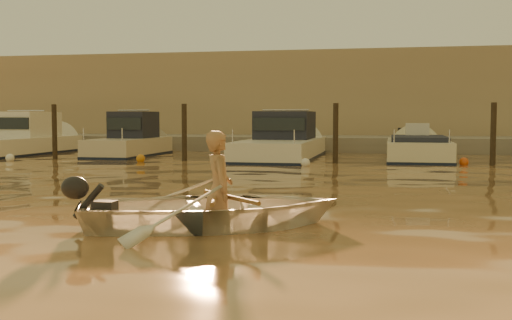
% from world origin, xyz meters
% --- Properties ---
extents(ground_plane, '(160.00, 160.00, 0.00)m').
position_xyz_m(ground_plane, '(0.00, 0.00, 0.00)').
color(ground_plane, brown).
rests_on(ground_plane, ground).
extents(dinghy, '(4.44, 3.89, 0.77)m').
position_xyz_m(dinghy, '(-0.84, 0.98, 0.26)').
color(dinghy, silver).
rests_on(dinghy, ground_plane).
extents(person, '(0.61, 0.71, 1.66)m').
position_xyz_m(person, '(-0.74, 1.02, 0.53)').
color(person, '#99724C').
rests_on(person, dinghy).
extents(outboard_motor, '(0.98, 0.72, 0.70)m').
position_xyz_m(outboard_motor, '(-2.21, 0.39, 0.28)').
color(outboard_motor, black).
rests_on(outboard_motor, dinghy).
extents(oar_port, '(1.26, 1.75, 0.13)m').
position_xyz_m(oar_port, '(-0.61, 1.08, 0.42)').
color(oar_port, brown).
rests_on(oar_port, dinghy).
extents(oar_starboard, '(0.54, 2.06, 0.13)m').
position_xyz_m(oar_starboard, '(-0.79, 1.00, 0.42)').
color(oar_starboard, olive).
rests_on(oar_starboard, dinghy).
extents(moored_boat_0, '(2.36, 7.47, 1.75)m').
position_xyz_m(moored_boat_0, '(-13.41, 16.00, 0.62)').
color(moored_boat_0, silver).
rests_on(moored_boat_0, ground_plane).
extents(moored_boat_1, '(1.87, 5.69, 1.75)m').
position_xyz_m(moored_boat_1, '(-8.52, 16.00, 0.62)').
color(moored_boat_1, beige).
rests_on(moored_boat_1, ground_plane).
extents(moored_boat_2, '(2.52, 8.35, 1.75)m').
position_xyz_m(moored_boat_2, '(-2.39, 16.00, 0.62)').
color(moored_boat_2, silver).
rests_on(moored_boat_2, ground_plane).
extents(moored_boat_3, '(2.14, 6.16, 0.95)m').
position_xyz_m(moored_boat_3, '(2.57, 16.00, 0.22)').
color(moored_boat_3, beige).
rests_on(moored_boat_3, ground_plane).
extents(piling_0, '(0.18, 0.18, 2.20)m').
position_xyz_m(piling_0, '(-10.50, 13.80, 0.90)').
color(piling_0, '#2D2319').
rests_on(piling_0, ground_plane).
extents(piling_1, '(0.18, 0.18, 2.20)m').
position_xyz_m(piling_1, '(-5.50, 13.80, 0.90)').
color(piling_1, '#2D2319').
rests_on(piling_1, ground_plane).
extents(piling_2, '(0.18, 0.18, 2.20)m').
position_xyz_m(piling_2, '(-0.20, 13.80, 0.90)').
color(piling_2, '#2D2319').
rests_on(piling_2, ground_plane).
extents(piling_3, '(0.18, 0.18, 2.20)m').
position_xyz_m(piling_3, '(4.80, 13.80, 0.90)').
color(piling_3, '#2D2319').
rests_on(piling_3, ground_plane).
extents(fender_a, '(0.30, 0.30, 0.30)m').
position_xyz_m(fender_a, '(-11.46, 12.43, 0.10)').
color(fender_a, white).
rests_on(fender_a, ground_plane).
extents(fender_b, '(0.30, 0.30, 0.30)m').
position_xyz_m(fender_b, '(-6.88, 13.14, 0.10)').
color(fender_b, '#C57717').
rests_on(fender_b, ground_plane).
extents(fender_c, '(0.30, 0.30, 0.30)m').
position_xyz_m(fender_c, '(-1.00, 12.25, 0.10)').
color(fender_c, silver).
rests_on(fender_c, ground_plane).
extents(fender_d, '(0.30, 0.30, 0.30)m').
position_xyz_m(fender_d, '(3.91, 13.69, 0.10)').
color(fender_d, '#D15118').
rests_on(fender_d, ground_plane).
extents(quay, '(52.00, 4.00, 1.00)m').
position_xyz_m(quay, '(0.00, 21.50, 0.15)').
color(quay, gray).
rests_on(quay, ground_plane).
extents(waterfront_building, '(46.00, 7.00, 4.80)m').
position_xyz_m(waterfront_building, '(0.00, 27.00, 2.40)').
color(waterfront_building, '#9E8466').
rests_on(waterfront_building, quay).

